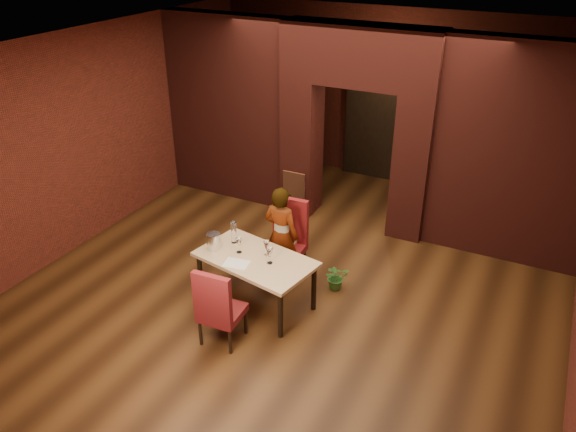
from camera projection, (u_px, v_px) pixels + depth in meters
name	position (u px, v px, depth m)	size (l,w,h in m)	color
floor	(301.00, 279.00, 7.97)	(8.00, 8.00, 0.00)	#412510
ceiling	(303.00, 49.00, 6.47)	(7.00, 8.00, 0.04)	silver
wall_back	(395.00, 98.00, 10.37)	(7.00, 0.04, 3.20)	maroon
wall_front	(64.00, 375.00, 4.07)	(7.00, 0.04, 3.20)	maroon
wall_left	(97.00, 134.00, 8.62)	(0.04, 8.00, 3.20)	maroon
pillar_left	(302.00, 147.00, 9.39)	(0.55, 0.55, 2.30)	maroon
pillar_right	(413.00, 167.00, 8.63)	(0.55, 0.55, 2.30)	maroon
lintel	(361.00, 55.00, 8.26)	(2.45, 0.55, 0.90)	maroon
wing_wall_left	(229.00, 109.00, 9.74)	(2.27, 0.35, 3.20)	maroon
wing_wall_right	(515.00, 155.00, 7.86)	(2.27, 0.35, 3.20)	maroon
vent_panel	(294.00, 186.00, 9.44)	(0.40, 0.03, 0.50)	#A0512E
rear_door	(371.00, 124.00, 10.74)	(0.90, 0.08, 2.10)	black
rear_door_frame	(371.00, 125.00, 10.71)	(1.02, 0.04, 2.22)	black
dining_table	(256.00, 280.00, 7.32)	(1.50, 0.85, 0.70)	tan
chair_far	(284.00, 242.00, 7.77)	(0.52, 0.52, 1.14)	maroon
chair_near	(222.00, 304.00, 6.60)	(0.47, 0.47, 1.04)	maroon
person_seated	(281.00, 235.00, 7.65)	(0.52, 0.34, 1.43)	white
wine_glass_a	(239.00, 245.00, 7.22)	(0.08, 0.08, 0.21)	white
wine_glass_b	(267.00, 248.00, 7.16)	(0.08, 0.08, 0.20)	white
wine_glass_c	(270.00, 256.00, 6.99)	(0.09, 0.09, 0.21)	white
tasting_sheet	(236.00, 264.00, 7.03)	(0.31, 0.23, 0.00)	silver
wine_bucket	(214.00, 241.00, 7.30)	(0.18, 0.18, 0.22)	silver
water_bottle	(234.00, 232.00, 7.42)	(0.08, 0.08, 0.32)	white
potted_plant	(336.00, 277.00, 7.69)	(0.33, 0.29, 0.37)	#356C29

